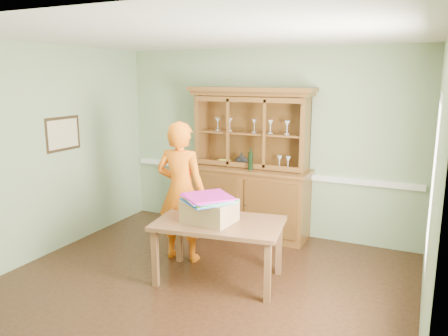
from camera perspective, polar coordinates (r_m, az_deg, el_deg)
The scene contains 14 objects.
floor at distance 5.10m, azimuth -2.92°, elevation -14.92°, with size 4.50×4.50×0.00m, color #402614.
ceiling at distance 4.57m, azimuth -3.29°, elevation 16.88°, with size 4.50×4.50×0.00m, color white.
wall_back at distance 6.46m, azimuth 5.36°, elevation 3.38°, with size 4.50×4.50×0.00m, color #8CA67C.
wall_left at distance 6.04m, azimuth -22.26°, elevation 1.94°, with size 4.00×4.00×0.00m, color #8CA67C.
wall_right at distance 4.12m, azimuth 25.69°, elevation -2.67°, with size 4.00×4.00×0.00m, color #8CA67C.
wall_front at distance 3.10m, azimuth -21.00°, elevation -6.80°, with size 4.50×4.50×0.00m, color #8CA67C.
chair_rail at distance 6.51m, azimuth 5.21°, elevation -0.57°, with size 4.41×0.05×0.08m, color white.
framed_map at distance 6.20m, azimuth -20.25°, elevation 4.21°, with size 0.03×0.60×0.46m.
window_panel at distance 3.79m, azimuth 25.58°, elevation -1.50°, with size 0.03×0.96×1.36m.
china_hutch at distance 6.40m, azimuth 3.26°, elevation -2.09°, with size 1.83×0.60×2.15m.
dining_table at distance 4.96m, azimuth -0.68°, elevation -7.89°, with size 1.52×1.05×0.71m.
cardboard_box at distance 4.90m, azimuth -1.90°, elevation -5.60°, with size 0.53×0.43×0.25m, color #A68755.
kite_stack at distance 4.82m, azimuth -2.07°, elevation -3.96°, with size 0.67×0.67×0.06m.
person at distance 5.49m, azimuth -5.64°, elevation -3.09°, with size 0.65×0.42×1.77m, color orange.
Camera 1 is at (2.17, -4.01, 2.30)m, focal length 35.00 mm.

